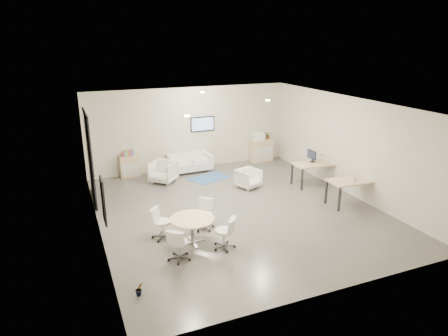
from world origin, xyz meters
TOP-DOWN VIEW (x-y plane):
  - room_shell at (0.00, 0.00)m, footprint 9.60×10.60m
  - glass_door at (-3.95, 2.51)m, footprint 0.09×1.90m
  - artwork at (-3.97, -1.60)m, footprint 0.05×0.54m
  - wall_tv at (0.50, 4.46)m, footprint 0.98×0.06m
  - ceiling_spots at (-0.20, 0.83)m, footprint 3.14×4.14m
  - sideboard_left at (-2.45, 4.29)m, footprint 0.72×0.38m
  - sideboard_right at (3.02, 4.25)m, footprint 0.94×0.45m
  - books at (-2.49, 4.29)m, footprint 0.42×0.14m
  - printer at (2.87, 4.25)m, footprint 0.52×0.45m
  - loveseat at (-0.21, 4.08)m, footprint 1.68×0.90m
  - blue_rug at (0.21, 3.04)m, footprint 1.63×1.33m
  - armchair_left at (-1.45, 3.28)m, footprint 1.14×1.14m
  - armchair_right at (1.15, 1.59)m, footprint 0.89×0.86m
  - desk_rear at (3.42, 0.98)m, footprint 1.58×0.89m
  - desk_front at (3.48, -0.94)m, footprint 1.55×0.82m
  - monitor at (3.38, 1.13)m, footprint 0.20×0.50m
  - round_table at (-1.89, -1.44)m, footprint 1.12×1.12m
  - meeting_chairs at (-1.89, -1.44)m, footprint 2.10×2.10m
  - plant_cabinet at (3.33, 4.28)m, footprint 0.34×0.37m
  - plant_floor at (-3.57, -3.11)m, footprint 0.22×0.33m
  - cup at (3.44, -1.06)m, footprint 0.17×0.15m

SIDE VIEW (x-z plane):
  - blue_rug at x=0.21m, z-range 0.00..0.01m
  - plant_floor at x=-3.57m, z-range 0.00..0.13m
  - loveseat at x=-0.21m, z-range 0.03..0.64m
  - armchair_right at x=1.15m, z-range 0.00..0.73m
  - sideboard_left at x=-2.45m, z-range 0.00..0.81m
  - meeting_chairs at x=-1.89m, z-range 0.00..0.82m
  - armchair_left at x=-1.45m, z-range 0.00..0.86m
  - sideboard_right at x=3.02m, z-range 0.00..0.94m
  - round_table at x=-1.89m, z-range 0.25..0.93m
  - desk_rear at x=3.42m, z-range 0.32..1.11m
  - desk_front at x=3.48m, z-range 0.32..1.11m
  - cup at x=3.44m, z-range 0.79..0.93m
  - books at x=-2.49m, z-range 0.81..1.03m
  - monitor at x=3.38m, z-range 0.81..1.25m
  - plant_cabinet at x=3.33m, z-range 0.94..1.19m
  - printer at x=2.87m, z-range 0.93..1.26m
  - glass_door at x=-3.95m, z-range 0.08..2.93m
  - artwork at x=-3.97m, z-range 1.03..2.07m
  - room_shell at x=0.00m, z-range -0.80..4.00m
  - wall_tv at x=0.50m, z-range 1.46..2.04m
  - ceiling_spots at x=-0.20m, z-range 3.17..3.20m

